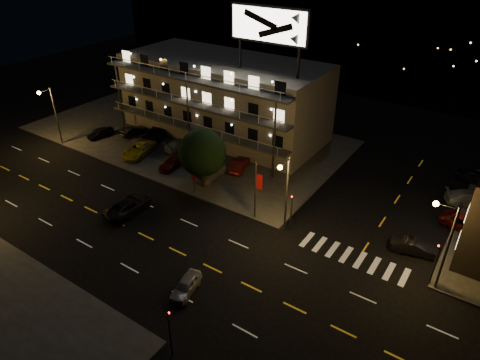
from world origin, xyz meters
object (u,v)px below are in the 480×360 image
Objects in this scene: lot_car_2 at (139,150)px; road_car_east at (186,286)px; lot_car_7 at (182,144)px; tree at (202,154)px; side_car_0 at (414,247)px; road_car_west at (128,206)px; lot_car_4 at (211,172)px.

road_car_east is at bearing -48.80° from lot_car_2.
lot_car_7 is (3.45, 4.31, -0.03)m from lot_car_2.
road_car_east is (20.61, -15.12, -0.27)m from lot_car_2.
lot_car_2 is (-11.71, 1.54, -3.34)m from tree.
lot_car_7 is 31.36m from side_car_0.
lot_car_7 is (-8.26, 5.85, -3.38)m from tree.
tree is 1.26× the size of road_car_west.
lot_car_2 is 25.57m from road_car_east.
lot_car_4 is at bearing 108.42° from road_car_east.
lot_car_2 is at bearing 172.51° from tree.
lot_car_2 is at bearing -179.65° from lot_car_4.
lot_car_4 reaches higher than road_car_east.
lot_car_4 is (11.20, 0.47, 0.02)m from lot_car_2.
tree is at bearing -77.78° from lot_car_4.
lot_car_7 is 14.92m from road_car_west.
road_car_west is at bearing 143.71° from road_car_east.
lot_car_4 is 10.63m from road_car_west.
road_car_east is at bearing -56.77° from tree.
tree reaches higher than road_car_east.
lot_car_4 is at bearing -107.76° from road_car_west.
lot_car_4 is 23.32m from side_car_0.
road_car_east is at bearing -60.93° from lot_car_4.
lot_car_4 is 1.22× the size of road_car_east.
tree is at bearing -114.40° from road_car_west.
lot_car_2 is at bearing -51.72° from road_car_west.
lot_car_7 is 0.89× the size of road_car_west.
side_car_0 is 1.13× the size of road_car_east.
road_car_east is (-13.90, -15.22, -0.05)m from side_car_0.
tree is at bearing 157.49° from lot_car_7.
side_car_0 is 20.61m from road_car_east.
tree is 1.29× the size of lot_car_2.
lot_car_4 is at bearing -10.13° from lot_car_2.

